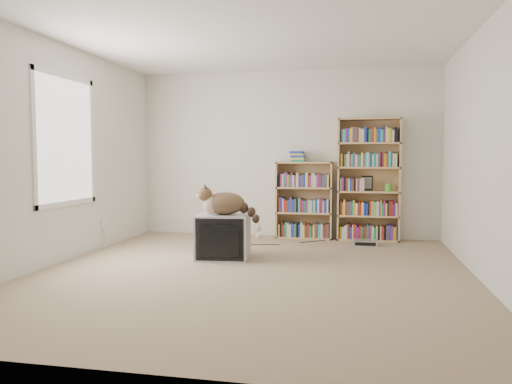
% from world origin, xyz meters
% --- Properties ---
extents(floor, '(4.50, 5.00, 0.01)m').
position_xyz_m(floor, '(0.00, 0.00, 0.00)').
color(floor, tan).
rests_on(floor, ground).
extents(wall_back, '(4.50, 0.02, 2.50)m').
position_xyz_m(wall_back, '(0.00, 2.50, 1.25)').
color(wall_back, silver).
rests_on(wall_back, floor).
extents(wall_front, '(4.50, 0.02, 2.50)m').
position_xyz_m(wall_front, '(0.00, -2.50, 1.25)').
color(wall_front, silver).
rests_on(wall_front, floor).
extents(wall_left, '(0.02, 5.00, 2.50)m').
position_xyz_m(wall_left, '(-2.25, 0.00, 1.25)').
color(wall_left, silver).
rests_on(wall_left, floor).
extents(wall_right, '(0.02, 5.00, 2.50)m').
position_xyz_m(wall_right, '(2.25, 0.00, 1.25)').
color(wall_right, silver).
rests_on(wall_right, floor).
extents(ceiling, '(4.50, 5.00, 0.02)m').
position_xyz_m(ceiling, '(0.00, 0.00, 2.50)').
color(ceiling, white).
rests_on(ceiling, wall_back).
extents(window, '(0.02, 1.22, 1.52)m').
position_xyz_m(window, '(-2.24, 0.20, 1.40)').
color(window, white).
rests_on(window, wall_left).
extents(crt_tv, '(0.66, 0.61, 0.53)m').
position_xyz_m(crt_tv, '(-0.50, 0.68, 0.26)').
color(crt_tv, '#A3A3A6').
rests_on(crt_tv, floor).
extents(cat, '(0.81, 0.49, 0.58)m').
position_xyz_m(cat, '(-0.40, 0.62, 0.63)').
color(cat, '#3A2817').
rests_on(cat, crt_tv).
extents(bookcase_tall, '(0.88, 0.30, 1.76)m').
position_xyz_m(bookcase_tall, '(1.22, 2.36, 0.84)').
color(bookcase_tall, tan).
rests_on(bookcase_tall, floor).
extents(bookcase_short, '(0.83, 0.30, 1.14)m').
position_xyz_m(bookcase_short, '(0.29, 2.36, 0.52)').
color(bookcase_short, tan).
rests_on(bookcase_short, floor).
extents(book_stack, '(0.22, 0.29, 0.16)m').
position_xyz_m(book_stack, '(0.20, 2.34, 1.21)').
color(book_stack, '#A42015').
rests_on(book_stack, bookcase_short).
extents(green_mug, '(0.10, 0.10, 0.11)m').
position_xyz_m(green_mug, '(1.50, 2.34, 0.77)').
color(green_mug, green).
rests_on(green_mug, bookcase_tall).
extents(framed_print, '(0.16, 0.05, 0.21)m').
position_xyz_m(framed_print, '(1.20, 2.44, 0.83)').
color(framed_print, black).
rests_on(framed_print, bookcase_tall).
extents(dvd_player, '(0.33, 0.24, 0.07)m').
position_xyz_m(dvd_player, '(1.18, 1.90, 0.04)').
color(dvd_player, '#B6B7BB').
rests_on(dvd_player, floor).
extents(wall_outlet, '(0.01, 0.08, 0.13)m').
position_xyz_m(wall_outlet, '(-2.24, 1.02, 0.32)').
color(wall_outlet, silver).
rests_on(wall_outlet, wall_left).
extents(floor_cables, '(1.20, 0.70, 0.01)m').
position_xyz_m(floor_cables, '(0.15, 1.80, 0.00)').
color(floor_cables, black).
rests_on(floor_cables, floor).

